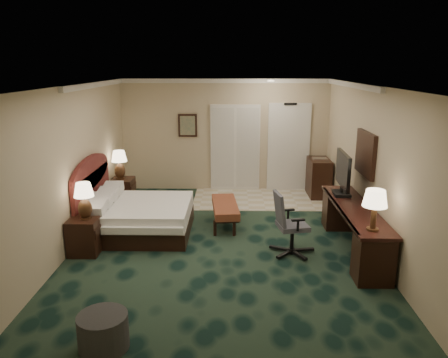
{
  "coord_description": "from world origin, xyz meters",
  "views": [
    {
      "loc": [
        0.18,
        -6.77,
        3.04
      ],
      "look_at": [
        0.04,
        0.6,
        1.09
      ],
      "focal_mm": 35.0,
      "sensor_mm": 36.0,
      "label": 1
    }
  ],
  "objects_px": {
    "bed": "(141,218)",
    "lamp_far": "(120,165)",
    "lamp_near": "(84,201)",
    "desk": "(353,229)",
    "nightstand_near": "(85,235)",
    "minibar": "(319,178)",
    "nightstand_far": "(123,192)",
    "ottoman": "(103,331)",
    "bed_bench": "(225,214)",
    "tv": "(343,174)",
    "desk_chair": "(293,223)"
  },
  "relations": [
    {
      "from": "bed",
      "to": "lamp_far",
      "type": "distance_m",
      "value": 1.94
    },
    {
      "from": "lamp_near",
      "to": "desk",
      "type": "height_order",
      "value": "lamp_near"
    },
    {
      "from": "bed",
      "to": "lamp_near",
      "type": "xyz_separation_m",
      "value": [
        -0.71,
        -0.89,
        0.61
      ]
    },
    {
      "from": "nightstand_near",
      "to": "desk",
      "type": "relative_size",
      "value": 0.23
    },
    {
      "from": "desk",
      "to": "minibar",
      "type": "bearing_deg",
      "value": 89.63
    },
    {
      "from": "nightstand_far",
      "to": "minibar",
      "type": "height_order",
      "value": "minibar"
    },
    {
      "from": "minibar",
      "to": "lamp_near",
      "type": "bearing_deg",
      "value": -143.22
    },
    {
      "from": "ottoman",
      "to": "lamp_near",
      "type": "bearing_deg",
      "value": 111.35
    },
    {
      "from": "nightstand_near",
      "to": "bed_bench",
      "type": "distance_m",
      "value": 2.64
    },
    {
      "from": "nightstand_far",
      "to": "lamp_near",
      "type": "xyz_separation_m",
      "value": [
        0.04,
        -2.57,
        0.6
      ]
    },
    {
      "from": "minibar",
      "to": "nightstand_far",
      "type": "bearing_deg",
      "value": -170.64
    },
    {
      "from": "lamp_near",
      "to": "tv",
      "type": "height_order",
      "value": "tv"
    },
    {
      "from": "nightstand_far",
      "to": "lamp_far",
      "type": "relative_size",
      "value": 0.94
    },
    {
      "from": "bed_bench",
      "to": "ottoman",
      "type": "bearing_deg",
      "value": -113.92
    },
    {
      "from": "lamp_far",
      "to": "minibar",
      "type": "relative_size",
      "value": 0.71
    },
    {
      "from": "bed",
      "to": "nightstand_near",
      "type": "distance_m",
      "value": 1.16
    },
    {
      "from": "lamp_near",
      "to": "desk_chair",
      "type": "distance_m",
      "value": 3.39
    },
    {
      "from": "lamp_near",
      "to": "lamp_far",
      "type": "distance_m",
      "value": 2.56
    },
    {
      "from": "lamp_far",
      "to": "desk",
      "type": "height_order",
      "value": "lamp_far"
    },
    {
      "from": "nightstand_far",
      "to": "lamp_near",
      "type": "distance_m",
      "value": 2.64
    },
    {
      "from": "lamp_near",
      "to": "bed_bench",
      "type": "distance_m",
      "value": 2.7
    },
    {
      "from": "nightstand_near",
      "to": "ottoman",
      "type": "height_order",
      "value": "nightstand_near"
    },
    {
      "from": "nightstand_far",
      "to": "bed_bench",
      "type": "distance_m",
      "value": 2.61
    },
    {
      "from": "lamp_far",
      "to": "bed_bench",
      "type": "height_order",
      "value": "lamp_far"
    },
    {
      "from": "tv",
      "to": "desk_chair",
      "type": "height_order",
      "value": "tv"
    },
    {
      "from": "bed",
      "to": "desk",
      "type": "bearing_deg",
      "value": -11.2
    },
    {
      "from": "bed",
      "to": "bed_bench",
      "type": "relative_size",
      "value": 1.39
    },
    {
      "from": "bed",
      "to": "nightstand_near",
      "type": "bearing_deg",
      "value": -129.89
    },
    {
      "from": "lamp_far",
      "to": "desk",
      "type": "relative_size",
      "value": 0.24
    },
    {
      "from": "nightstand_far",
      "to": "bed_bench",
      "type": "xyz_separation_m",
      "value": [
        2.29,
        -1.24,
        -0.07
      ]
    },
    {
      "from": "tv",
      "to": "bed_bench",
      "type": "bearing_deg",
      "value": 170.29
    },
    {
      "from": "bed",
      "to": "bed_bench",
      "type": "height_order",
      "value": "bed"
    },
    {
      "from": "desk_chair",
      "to": "lamp_near",
      "type": "bearing_deg",
      "value": 169.68
    },
    {
      "from": "nightstand_far",
      "to": "lamp_near",
      "type": "height_order",
      "value": "lamp_near"
    },
    {
      "from": "lamp_far",
      "to": "tv",
      "type": "xyz_separation_m",
      "value": [
        4.42,
        -1.69,
        0.24
      ]
    },
    {
      "from": "nightstand_near",
      "to": "desk_chair",
      "type": "relative_size",
      "value": 0.57
    },
    {
      "from": "bed",
      "to": "bed_bench",
      "type": "xyz_separation_m",
      "value": [
        1.54,
        0.43,
        -0.07
      ]
    },
    {
      "from": "bed_bench",
      "to": "ottoman",
      "type": "xyz_separation_m",
      "value": [
        -1.27,
        -3.82,
        -0.02
      ]
    },
    {
      "from": "nightstand_near",
      "to": "lamp_near",
      "type": "height_order",
      "value": "lamp_near"
    },
    {
      "from": "nightstand_far",
      "to": "desk_chair",
      "type": "distance_m",
      "value": 4.26
    },
    {
      "from": "lamp_near",
      "to": "ottoman",
      "type": "relative_size",
      "value": 1.08
    },
    {
      "from": "nightstand_far",
      "to": "desk",
      "type": "xyz_separation_m",
      "value": [
        4.44,
        -2.41,
        0.09
      ]
    },
    {
      "from": "nightstand_near",
      "to": "lamp_far",
      "type": "bearing_deg",
      "value": 90.86
    },
    {
      "from": "bed_bench",
      "to": "tv",
      "type": "relative_size",
      "value": 1.32
    },
    {
      "from": "bed_bench",
      "to": "minibar",
      "type": "relative_size",
      "value": 1.46
    },
    {
      "from": "ottoman",
      "to": "lamp_far",
      "type": "bearing_deg",
      "value": 101.74
    },
    {
      "from": "nightstand_far",
      "to": "tv",
      "type": "xyz_separation_m",
      "value": [
        4.39,
        -1.7,
        0.85
      ]
    },
    {
      "from": "bed",
      "to": "nightstand_near",
      "type": "xyz_separation_m",
      "value": [
        -0.74,
        -0.89,
        0.01
      ]
    },
    {
      "from": "bed",
      "to": "desk_chair",
      "type": "distance_m",
      "value": 2.81
    },
    {
      "from": "tv",
      "to": "lamp_near",
      "type": "bearing_deg",
      "value": -166.15
    }
  ]
}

